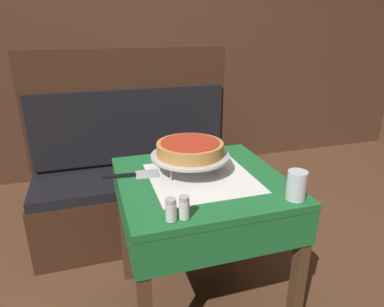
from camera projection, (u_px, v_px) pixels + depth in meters
name	position (u px, v px, depth m)	size (l,w,h in m)	color
ground_plane	(200.00, 305.00, 1.79)	(14.00, 14.00, 0.00)	brown
dining_table_front	(201.00, 200.00, 1.57)	(0.73, 0.73, 0.73)	#1E6B33
dining_table_rear	(157.00, 122.00, 2.89)	(0.66, 0.66, 0.73)	#194799
booth_bench	(137.00, 186.00, 2.30)	(1.33, 0.48, 1.24)	#3D2316
back_wall_panel	(134.00, 45.00, 3.06)	(6.00, 0.04, 2.40)	#4C2D1E
pizza_pan_stand	(190.00, 156.00, 1.55)	(0.36, 0.36, 0.09)	#ADADB2
deep_dish_pizza	(190.00, 148.00, 1.53)	(0.30, 0.30, 0.06)	#C68E47
pizza_server	(134.00, 175.00, 1.54)	(0.25, 0.10, 0.01)	#BCBCC1
water_glass_near	(296.00, 185.00, 1.32)	(0.08, 0.08, 0.12)	silver
salt_shaker	(171.00, 210.00, 1.18)	(0.04, 0.04, 0.08)	silver
pepper_shaker	(184.00, 207.00, 1.19)	(0.04, 0.04, 0.09)	silver
condiment_caddy	(151.00, 102.00, 2.85)	(0.15, 0.15, 0.15)	black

